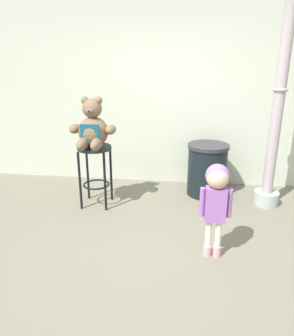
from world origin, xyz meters
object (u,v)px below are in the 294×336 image
object	(u,v)px
bar_stool_with_teddy	(95,163)
lamppost	(275,130)
trash_bin	(207,169)
teddy_bear	(93,129)
child_walking	(216,191)

from	to	relation	value
bar_stool_with_teddy	lamppost	distance (m)	2.33
trash_bin	teddy_bear	bearing A→B (deg)	-159.03
bar_stool_with_teddy	child_walking	distance (m)	1.79
child_walking	trash_bin	world-z (taller)	child_walking
child_walking	bar_stool_with_teddy	bearing A→B (deg)	66.74
teddy_bear	lamppost	size ratio (longest dim) A/B	0.24
bar_stool_with_teddy	lamppost	size ratio (longest dim) A/B	0.31
bar_stool_with_teddy	child_walking	world-z (taller)	child_walking
bar_stool_with_teddy	child_walking	size ratio (longest dim) A/B	0.85
child_walking	lamppost	size ratio (longest dim) A/B	0.37
child_walking	lamppost	world-z (taller)	lamppost
bar_stool_with_teddy	trash_bin	world-z (taller)	bar_stool_with_teddy
bar_stool_with_teddy	teddy_bear	distance (m)	0.46
trash_bin	bar_stool_with_teddy	bearing A→B (deg)	-160.06
teddy_bear	lamppost	bearing A→B (deg)	7.80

